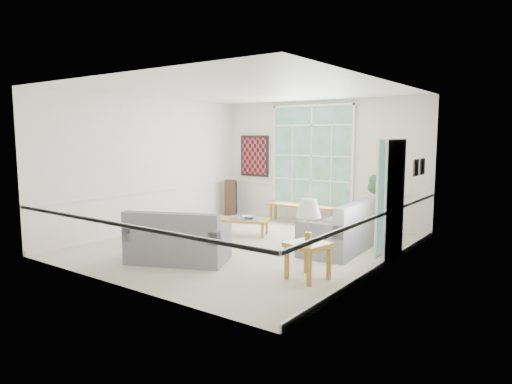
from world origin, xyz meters
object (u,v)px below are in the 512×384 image
loveseat_front (178,236)px  side_table (308,261)px  end_table (378,225)px  loveseat_right (338,226)px  coffee_table (246,227)px

loveseat_front → side_table: 2.35m
end_table → loveseat_right: bearing=-101.2°
end_table → side_table: 3.17m
side_table → coffee_table: bearing=144.0°
loveseat_right → coffee_table: loveseat_right is taller
loveseat_right → side_table: bearing=-81.6°
loveseat_front → end_table: size_ratio=2.71×
loveseat_right → side_table: (0.39, -1.83, -0.19)m
coffee_table → end_table: (2.48, 1.28, 0.13)m
loveseat_front → coffee_table: 2.35m
loveseat_right → coffee_table: size_ratio=1.84×
side_table → end_table: bearing=92.2°
loveseat_right → loveseat_front: (-1.91, -2.26, -0.03)m
loveseat_front → end_table: bearing=35.0°
side_table → loveseat_right: bearing=102.0°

